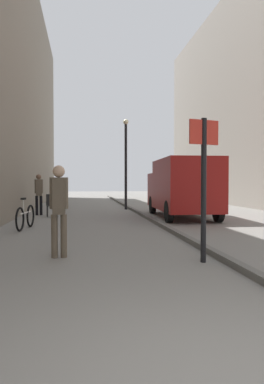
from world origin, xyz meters
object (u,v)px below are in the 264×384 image
at_px(pedestrian_mid_block, 39,191).
at_px(cafe_chair_by_doorway, 59,198).
at_px(lamp_post, 126,158).
at_px(cafe_chair_near_window, 52,204).
at_px(street_sign_post, 204,177).
at_px(bicycle_leaning, 25,217).
at_px(pedestrian_main_foreground, 59,204).
at_px(delivery_van, 182,187).

xyz_separation_m(pedestrian_mid_block, cafe_chair_by_doorway, (0.60, 3.90, -0.49)).
bearing_deg(lamp_post, cafe_chair_near_window, -137.03).
distance_m(street_sign_post, cafe_chair_near_window, 9.59).
xyz_separation_m(pedestrian_mid_block, street_sign_post, (4.04, -9.64, 0.51)).
bearing_deg(pedestrian_mid_block, bicycle_leaning, -99.11).
relative_size(pedestrian_mid_block, lamp_post, 0.38).
xyz_separation_m(pedestrian_main_foreground, pedestrian_mid_block, (-1.42, 8.88, 0.01)).
distance_m(pedestrian_mid_block, delivery_van, 6.22).
relative_size(pedestrian_mid_block, cafe_chair_by_doorway, 1.91).
height_order(street_sign_post, lamp_post, lamp_post).
relative_size(pedestrian_main_foreground, delivery_van, 0.34).
distance_m(pedestrian_main_foreground, pedestrian_mid_block, 8.99).
height_order(pedestrian_main_foreground, cafe_chair_by_doorway, pedestrian_main_foreground).
bearing_deg(lamp_post, delivery_van, -68.48).
bearing_deg(pedestrian_mid_block, cafe_chair_by_doorway, 70.44).
relative_size(pedestrian_main_foreground, pedestrian_mid_block, 0.99).
bearing_deg(delivery_van, lamp_post, 113.87).
bearing_deg(pedestrian_mid_block, pedestrian_main_foreground, -91.74).
height_order(delivery_van, cafe_chair_by_doorway, delivery_van).
height_order(pedestrian_main_foreground, lamp_post, lamp_post).
bearing_deg(cafe_chair_near_window, street_sign_post, 101.47).
bearing_deg(street_sign_post, lamp_post, -104.64).
distance_m(pedestrian_main_foreground, street_sign_post, 2.77).
xyz_separation_m(bicycle_leaning, cafe_chair_near_window, (0.47, 3.88, 0.17)).
height_order(pedestrian_main_foreground, cafe_chair_near_window, pedestrian_main_foreground).
xyz_separation_m(street_sign_post, cafe_chair_by_doorway, (-3.44, 13.55, -1.00)).
distance_m(pedestrian_mid_block, cafe_chair_by_doorway, 3.98).
height_order(cafe_chair_near_window, cafe_chair_by_doorway, same).
xyz_separation_m(delivery_van, street_sign_post, (-1.89, -7.78, 0.28)).
bearing_deg(street_sign_post, delivery_van, -117.64).
relative_size(pedestrian_main_foreground, street_sign_post, 0.68).
distance_m(street_sign_post, cafe_chair_by_doorway, 14.01).
distance_m(pedestrian_mid_block, lamp_post, 5.19).
xyz_separation_m(delivery_van, bicycle_leaning, (-5.79, -2.77, -0.88)).
bearing_deg(delivery_van, cafe_chair_by_doorway, 135.10).
bearing_deg(bicycle_leaning, pedestrian_main_foreground, -64.69).
bearing_deg(pedestrian_main_foreground, delivery_van, 59.67).
bearing_deg(pedestrian_main_foreground, cafe_chair_near_window, 98.07).
height_order(pedestrian_main_foreground, bicycle_leaning, pedestrian_main_foreground).
xyz_separation_m(cafe_chair_near_window, cafe_chair_by_doorway, (-0.01, 4.65, 0.00)).
bearing_deg(bicycle_leaning, cafe_chair_by_doorway, 95.43).
bearing_deg(cafe_chair_near_window, delivery_van, 158.56).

